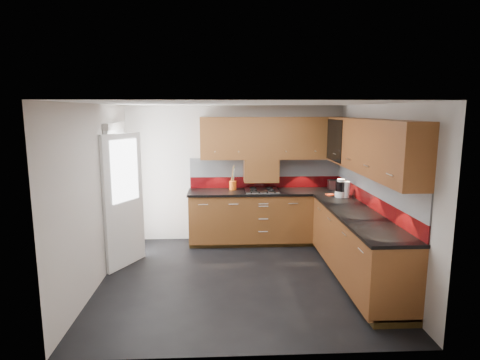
{
  "coord_description": "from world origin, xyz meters",
  "views": [
    {
      "loc": [
        -0.26,
        -5.27,
        2.31
      ],
      "look_at": [
        0.03,
        0.65,
        1.28
      ],
      "focal_mm": 30.0,
      "sensor_mm": 36.0,
      "label": 1
    }
  ],
  "objects": [
    {
      "name": "back_door",
      "position": [
        -1.78,
        0.75,
        1.03
      ],
      "size": [
        0.42,
        1.19,
        2.04
      ],
      "color": "white",
      "rests_on": "room"
    },
    {
      "name": "gas_hob",
      "position": [
        0.45,
        1.47,
        0.95
      ],
      "size": [
        0.57,
        0.5,
        0.04
      ],
      "color": "silver",
      "rests_on": "countertop"
    },
    {
      "name": "room",
      "position": [
        0.0,
        0.0,
        1.5
      ],
      "size": [
        4.0,
        3.8,
        2.64
      ],
      "color": "black"
    },
    {
      "name": "extractor_hood",
      "position": [
        0.45,
        1.64,
        1.28
      ],
      "size": [
        0.6,
        0.33,
        0.4
      ],
      "primitive_type": "cube",
      "color": "#573613",
      "rests_on": "room"
    },
    {
      "name": "orange_cloth",
      "position": [
        1.54,
        1.08,
        0.95
      ],
      "size": [
        0.16,
        0.14,
        0.01
      ],
      "primitive_type": "cube",
      "rotation": [
        0.0,
        0.0,
        0.24
      ],
      "color": "#EA421A",
      "rests_on": "countertop"
    },
    {
      "name": "upper_cabinets",
      "position": [
        1.23,
        0.78,
        1.84
      ],
      "size": [
        2.5,
        3.2,
        0.72
      ],
      "color": "#573613",
      "rests_on": "room"
    },
    {
      "name": "food_processor",
      "position": [
        1.66,
        0.93,
        1.07
      ],
      "size": [
        0.18,
        0.18,
        0.29
      ],
      "color": "white",
      "rests_on": "countertop"
    },
    {
      "name": "glass_cabinet",
      "position": [
        1.71,
        1.07,
        1.87
      ],
      "size": [
        0.32,
        0.8,
        0.66
      ],
      "color": "black",
      "rests_on": "room"
    },
    {
      "name": "base_cabinets",
      "position": [
        1.07,
        0.72,
        0.44
      ],
      "size": [
        2.7,
        3.2,
        0.95
      ],
      "color": "#573613",
      "rests_on": "room"
    },
    {
      "name": "utensil_pot",
      "position": [
        -0.05,
        1.61,
        1.04
      ],
      "size": [
        0.12,
        0.12,
        0.44
      ],
      "color": "#C65112",
      "rests_on": "countertop"
    },
    {
      "name": "backsplash",
      "position": [
        1.28,
        0.93,
        1.21
      ],
      "size": [
        2.7,
        3.2,
        0.54
      ],
      "color": "maroon",
      "rests_on": "countertop"
    },
    {
      "name": "countertop",
      "position": [
        1.05,
        0.7,
        0.92
      ],
      "size": [
        2.72,
        3.22,
        0.04
      ],
      "color": "black",
      "rests_on": "base_cabinets"
    },
    {
      "name": "toaster",
      "position": [
        1.75,
        1.58,
        1.02
      ],
      "size": [
        0.24,
        0.15,
        0.17
      ],
      "color": "silver",
      "rests_on": "countertop"
    },
    {
      "name": "paper_towel",
      "position": [
        1.73,
        0.9,
        1.07
      ],
      "size": [
        0.13,
        0.13,
        0.26
      ],
      "primitive_type": "cylinder",
      "rotation": [
        0.0,
        0.0,
        -0.03
      ],
      "color": "white",
      "rests_on": "countertop"
    }
  ]
}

